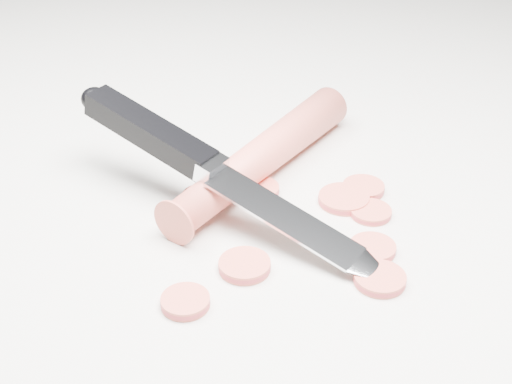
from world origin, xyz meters
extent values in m
plane|color=silver|center=(0.00, 0.00, 0.00)|extent=(2.40, 2.40, 0.00)
cylinder|color=#DB5344|center=(0.01, 0.04, 0.02)|extent=(0.19, 0.17, 0.03)
cylinder|color=#D54E3E|center=(-0.09, -0.10, 0.00)|extent=(0.03, 0.03, 0.01)
cylinder|color=#D54E3E|center=(-0.04, -0.07, 0.00)|extent=(0.04, 0.04, 0.01)
cylinder|color=#D54E3E|center=(0.06, -0.02, 0.00)|extent=(0.04, 0.04, 0.01)
cylinder|color=#D54E3E|center=(0.07, -0.04, 0.00)|extent=(0.03, 0.03, 0.01)
cylinder|color=#D54E3E|center=(0.08, -0.01, 0.00)|extent=(0.03, 0.03, 0.01)
cylinder|color=#D54E3E|center=(-0.05, 0.02, 0.00)|extent=(0.03, 0.03, 0.01)
cylinder|color=#D54E3E|center=(0.04, -0.11, 0.00)|extent=(0.04, 0.04, 0.01)
cylinder|color=#D54E3E|center=(0.00, 0.02, 0.00)|extent=(0.03, 0.03, 0.01)
cylinder|color=#D54E3E|center=(0.05, -0.08, 0.00)|extent=(0.03, 0.03, 0.01)
camera|label=1|loc=(-0.14, -0.44, 0.31)|focal=50.00mm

